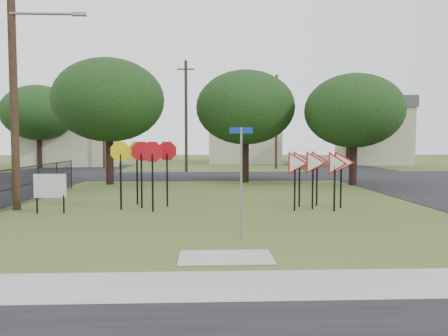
# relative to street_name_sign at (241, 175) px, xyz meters

# --- Properties ---
(ground) EXTENTS (140.00, 140.00, 0.00)m
(ground) POSITION_rel_street_name_sign_xyz_m (-0.48, 0.58, -1.64)
(ground) COLOR #3D501E
(sidewalk) EXTENTS (30.00, 1.60, 0.02)m
(sidewalk) POSITION_rel_street_name_sign_xyz_m (-0.48, -3.62, -1.63)
(sidewalk) COLOR #999791
(sidewalk) RESTS_ON ground
(planting_strip) EXTENTS (30.00, 0.80, 0.02)m
(planting_strip) POSITION_rel_street_name_sign_xyz_m (-0.48, -4.82, -1.63)
(planting_strip) COLOR #3D501E
(planting_strip) RESTS_ON ground
(street_far) EXTENTS (60.00, 8.00, 0.02)m
(street_far) POSITION_rel_street_name_sign_xyz_m (-0.48, 20.58, -1.63)
(street_far) COLOR black
(street_far) RESTS_ON ground
(curb_pad) EXTENTS (2.00, 1.20, 0.02)m
(curb_pad) POSITION_rel_street_name_sign_xyz_m (-0.48, -1.82, -1.63)
(curb_pad) COLOR #999791
(curb_pad) RESTS_ON ground
(street_name_sign) EXTENTS (0.59, 0.06, 2.84)m
(street_name_sign) POSITION_rel_street_name_sign_xyz_m (0.00, 0.00, 0.00)
(street_name_sign) COLOR gray
(street_name_sign) RESTS_ON ground
(stop_sign_cluster) EXTENTS (2.35, 1.94, 2.51)m
(stop_sign_cluster) POSITION_rel_street_name_sign_xyz_m (-3.20, 5.33, 0.22)
(stop_sign_cluster) COLOR black
(stop_sign_cluster) RESTS_ON ground
(yield_sign_cluster) EXTENTS (2.76, 2.06, 2.19)m
(yield_sign_cluster) POSITION_rel_street_name_sign_xyz_m (3.20, 4.91, -0.02)
(yield_sign_cluster) COLOR black
(yield_sign_cluster) RESTS_ON ground
(info_board) EXTENTS (1.10, 0.07, 1.37)m
(info_board) POSITION_rel_street_name_sign_xyz_m (-6.27, 4.21, -0.72)
(info_board) COLOR black
(info_board) RESTS_ON ground
(utility_pole_main) EXTENTS (3.55, 0.33, 10.00)m
(utility_pole_main) POSITION_rel_street_name_sign_xyz_m (-7.71, 5.07, 3.57)
(utility_pole_main) COLOR #3A2A1B
(utility_pole_main) RESTS_ON ground
(far_pole_a) EXTENTS (1.40, 0.24, 9.00)m
(far_pole_a) POSITION_rel_street_name_sign_xyz_m (-2.48, 24.58, 2.96)
(far_pole_a) COLOR #3A2A1B
(far_pole_a) RESTS_ON ground
(far_pole_b) EXTENTS (1.40, 0.24, 8.50)m
(far_pole_b) POSITION_rel_street_name_sign_xyz_m (5.52, 28.58, 2.71)
(far_pole_b) COLOR #3A2A1B
(far_pole_b) RESTS_ON ground
(far_pole_c) EXTENTS (1.40, 0.24, 9.00)m
(far_pole_c) POSITION_rel_street_name_sign_xyz_m (-10.48, 30.58, 2.96)
(far_pole_c) COLOR #3A2A1B
(far_pole_c) RESTS_ON ground
(fence_run) EXTENTS (0.05, 11.55, 1.50)m
(fence_run) POSITION_rel_street_name_sign_xyz_m (-8.08, 6.83, -0.85)
(fence_run) COLOR black
(fence_run) RESTS_ON ground
(house_left) EXTENTS (10.58, 8.88, 7.20)m
(house_left) POSITION_rel_street_name_sign_xyz_m (-14.48, 34.58, 2.01)
(house_left) COLOR #B4AF90
(house_left) RESTS_ON ground
(house_mid) EXTENTS (8.40, 8.40, 6.20)m
(house_mid) POSITION_rel_street_name_sign_xyz_m (3.52, 40.58, 1.51)
(house_mid) COLOR #B4AF90
(house_mid) RESTS_ON ground
(house_right) EXTENTS (8.30, 8.30, 7.20)m
(house_right) POSITION_rel_street_name_sign_xyz_m (17.52, 36.58, 2.01)
(house_right) COLOR #B4AF90
(house_right) RESTS_ON ground
(tree_near_left) EXTENTS (6.40, 6.40, 7.27)m
(tree_near_left) POSITION_rel_street_name_sign_xyz_m (-6.48, 14.58, 3.22)
(tree_near_left) COLOR black
(tree_near_left) RESTS_ON ground
(tree_near_mid) EXTENTS (6.00, 6.00, 6.80)m
(tree_near_mid) POSITION_rel_street_name_sign_xyz_m (1.52, 15.58, 2.90)
(tree_near_mid) COLOR black
(tree_near_mid) RESTS_ON ground
(tree_near_right) EXTENTS (5.60, 5.60, 6.33)m
(tree_near_right) POSITION_rel_street_name_sign_xyz_m (7.52, 13.58, 2.59)
(tree_near_right) COLOR black
(tree_near_right) RESTS_ON ground
(tree_far_left) EXTENTS (6.80, 6.80, 7.73)m
(tree_far_left) POSITION_rel_street_name_sign_xyz_m (-16.48, 30.58, 3.53)
(tree_far_left) COLOR black
(tree_far_left) RESTS_ON ground
(tree_far_right) EXTENTS (6.00, 6.00, 6.80)m
(tree_far_right) POSITION_rel_street_name_sign_xyz_m (13.52, 32.58, 2.90)
(tree_far_right) COLOR black
(tree_far_right) RESTS_ON ground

